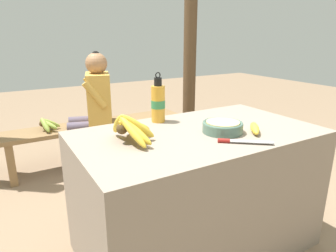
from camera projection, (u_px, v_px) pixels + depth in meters
ground_plane at (195, 244)px, 1.75m from camera, size 12.00×12.00×0.00m
market_counter at (197, 191)px, 1.65m from camera, size 1.26×0.72×0.69m
banana_bunch_ripe at (130, 127)px, 1.38m from camera, size 0.20×0.31×0.15m
serving_bowl at (223, 126)px, 1.53m from camera, size 0.21×0.21×0.06m
water_bottle at (158, 103)px, 1.69m from camera, size 0.08×0.08×0.28m
loose_banana_front at (255, 128)px, 1.53m from camera, size 0.15×0.17×0.04m
knife at (238, 141)px, 1.38m from camera, size 0.21×0.17×0.02m
wooden_bench at (97, 129)px, 2.79m from camera, size 1.69×0.32×0.39m
seated_vendor at (94, 102)px, 2.69m from camera, size 0.46×0.43×1.04m
banana_bunch_green at (46, 123)px, 2.55m from camera, size 0.18×0.29×0.13m
support_post_far at (190, 40)px, 3.33m from camera, size 0.14×0.14×2.24m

